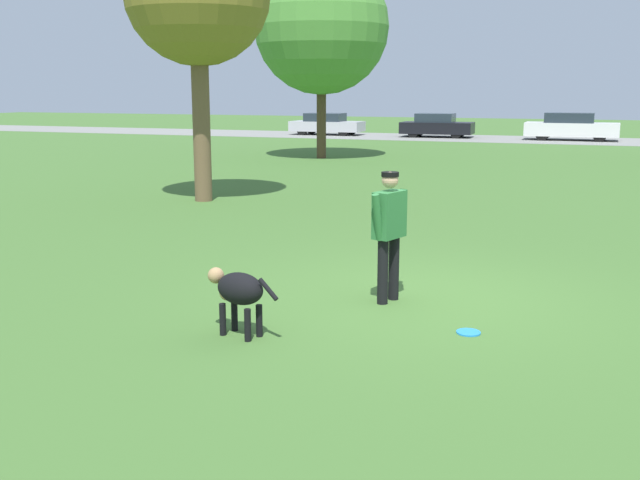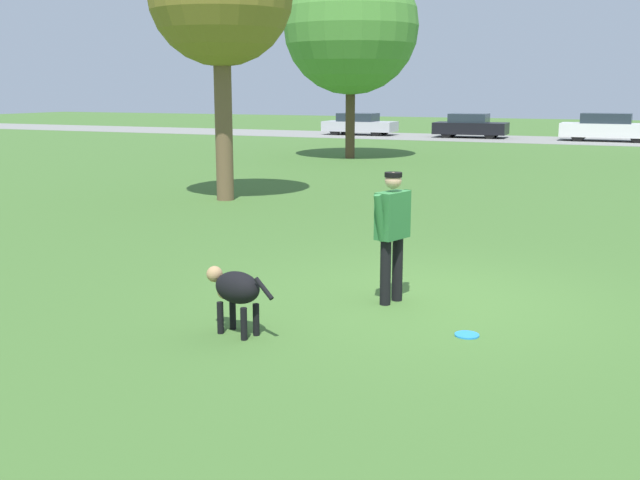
{
  "view_description": "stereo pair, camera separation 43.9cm",
  "coord_description": "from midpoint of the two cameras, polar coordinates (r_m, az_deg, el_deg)",
  "views": [
    {
      "loc": [
        1.97,
        -8.87,
        2.55
      ],
      "look_at": [
        -0.89,
        -1.19,
        0.9
      ],
      "focal_mm": 42.0,
      "sensor_mm": 36.0,
      "label": 1
    },
    {
      "loc": [
        2.38,
        -8.7,
        2.55
      ],
      "look_at": [
        -0.89,
        -1.19,
        0.9
      ],
      "focal_mm": 42.0,
      "sensor_mm": 36.0,
      "label": 2
    }
  ],
  "objects": [
    {
      "name": "person",
      "position": [
        9.0,
        6.93,
        1.03
      ],
      "size": [
        0.34,
        0.7,
        1.6
      ],
      "rotation": [
        0.0,
        0.0,
        1.26
      ],
      "color": "black",
      "rests_on": "ground_plane"
    },
    {
      "name": "ground_plane",
      "position": [
        9.4,
        9.28,
        -4.5
      ],
      "size": [
        120.0,
        120.0,
        0.0
      ],
      "primitive_type": "plane",
      "color": "#426B2D"
    },
    {
      "name": "dog",
      "position": [
        7.9,
        -4.89,
        -3.79
      ],
      "size": [
        0.92,
        0.47,
        0.69
      ],
      "rotation": [
        0.0,
        0.0,
        2.89
      ],
      "color": "black",
      "rests_on": "ground_plane"
    },
    {
      "name": "parked_car_black",
      "position": [
        41.28,
        11.68,
        8.51
      ],
      "size": [
        3.88,
        1.96,
        1.28
      ],
      "rotation": [
        0.0,
        0.0,
        0.03
      ],
      "color": "black",
      "rests_on": "ground_plane"
    },
    {
      "name": "far_road_strip",
      "position": [
        40.16,
        20.53,
        7.06
      ],
      "size": [
        120.0,
        6.0,
        0.01
      ],
      "color": "gray",
      "rests_on": "ground_plane"
    },
    {
      "name": "frisbee",
      "position": [
        8.14,
        12.66,
        -7.08
      ],
      "size": [
        0.26,
        0.26,
        0.02
      ],
      "color": "#268CE5",
      "rests_on": "ground_plane"
    },
    {
      "name": "tree_far_left",
      "position": [
        28.37,
        2.83,
        15.94
      ],
      "size": [
        4.93,
        4.93,
        7.28
      ],
      "color": "#4C3826",
      "rests_on": "ground_plane"
    },
    {
      "name": "parked_car_silver",
      "position": [
        42.96,
        3.31,
        8.81
      ],
      "size": [
        4.08,
        1.84,
        1.23
      ],
      "rotation": [
        0.0,
        0.0,
        0.02
      ],
      "color": "#B7B7BC",
      "rests_on": "ground_plane"
    },
    {
      "name": "parked_car_white",
      "position": [
        40.24,
        21.39,
        7.98
      ],
      "size": [
        4.57,
        1.78,
        1.39
      ],
      "rotation": [
        0.0,
        0.0,
        -0.01
      ],
      "color": "white",
      "rests_on": "ground_plane"
    }
  ]
}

